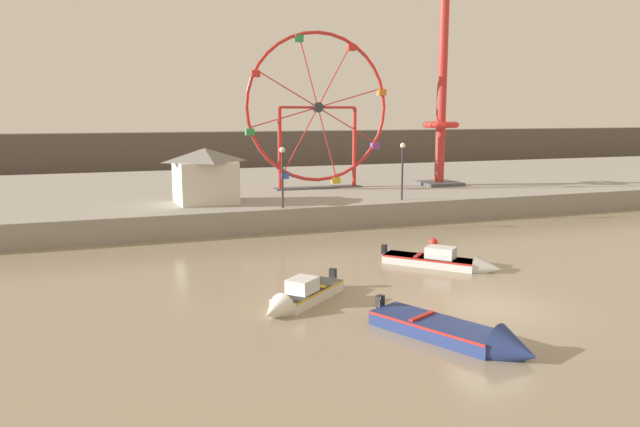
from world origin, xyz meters
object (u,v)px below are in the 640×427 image
(motorboat_navy_blue, at_px, (465,336))
(drop_tower_red_tower, at_px, (441,110))
(motorboat_white_red_stripe, at_px, (299,297))
(mooring_buoy_orange, at_px, (433,242))
(motorboat_pale_grey, at_px, (448,262))
(promenade_lamp_far, at_px, (282,168))
(carnival_booth_white_ticket, at_px, (205,174))
(ferris_wheel_red_frame, at_px, (318,110))
(promenade_lamp_near, at_px, (402,162))

(motorboat_navy_blue, relative_size, drop_tower_red_tower, 0.37)
(motorboat_white_red_stripe, relative_size, mooring_buoy_orange, 8.92)
(drop_tower_red_tower, bearing_deg, motorboat_white_red_stripe, -130.65)
(motorboat_pale_grey, bearing_deg, promenade_lamp_far, 159.54)
(motorboat_white_red_stripe, xyz_separation_m, promenade_lamp_far, (3.21, 13.20, 3.29))
(carnival_booth_white_ticket, bearing_deg, mooring_buoy_orange, -50.63)
(drop_tower_red_tower, relative_size, carnival_booth_white_ticket, 3.57)
(motorboat_white_red_stripe, relative_size, drop_tower_red_tower, 0.28)
(motorboat_navy_blue, bearing_deg, mooring_buoy_orange, 128.24)
(ferris_wheel_red_frame, xyz_separation_m, promenade_lamp_near, (2.89, -7.35, -3.12))
(promenade_lamp_near, bearing_deg, mooring_buoy_orange, -104.75)
(motorboat_pale_grey, bearing_deg, ferris_wheel_red_frame, 135.21)
(drop_tower_red_tower, distance_m, promenade_lamp_near, 9.33)
(carnival_booth_white_ticket, distance_m, promenade_lamp_near, 11.86)
(motorboat_pale_grey, distance_m, motorboat_white_red_stripe, 8.07)
(motorboat_pale_grey, distance_m, carnival_booth_white_ticket, 16.29)
(motorboat_navy_blue, relative_size, motorboat_white_red_stripe, 1.34)
(motorboat_navy_blue, distance_m, motorboat_white_red_stripe, 6.07)
(ferris_wheel_red_frame, distance_m, promenade_lamp_far, 9.88)
(motorboat_pale_grey, distance_m, drop_tower_red_tower, 20.79)
(promenade_lamp_far, bearing_deg, promenade_lamp_near, 4.70)
(mooring_buoy_orange, bearing_deg, promenade_lamp_far, 131.92)
(drop_tower_red_tower, height_order, carnival_booth_white_ticket, drop_tower_red_tower)
(motorboat_white_red_stripe, bearing_deg, promenade_lamp_far, -144.64)
(ferris_wheel_red_frame, relative_size, carnival_booth_white_ticket, 2.75)
(motorboat_pale_grey, height_order, carnival_booth_white_ticket, carnival_booth_white_ticket)
(motorboat_navy_blue, xyz_separation_m, motorboat_pale_grey, (4.15, 7.79, 0.03))
(ferris_wheel_red_frame, bearing_deg, carnival_booth_white_ticket, -152.25)
(promenade_lamp_far, bearing_deg, drop_tower_red_tower, 26.03)
(motorboat_navy_blue, xyz_separation_m, promenade_lamp_near, (7.55, 18.85, 3.37))
(promenade_lamp_near, height_order, promenade_lamp_far, promenade_lamp_near)
(motorboat_pale_grey, relative_size, carnival_booth_white_ticket, 1.12)
(motorboat_white_red_stripe, relative_size, promenade_lamp_far, 1.15)
(ferris_wheel_red_frame, relative_size, mooring_buoy_orange, 24.59)
(carnival_booth_white_ticket, distance_m, mooring_buoy_orange, 14.14)
(motorboat_navy_blue, bearing_deg, ferris_wheel_red_frame, 144.03)
(promenade_lamp_far, bearing_deg, carnival_booth_white_ticket, 137.29)
(motorboat_pale_grey, bearing_deg, motorboat_white_red_stripe, -113.04)
(motorboat_white_red_stripe, distance_m, promenade_lamp_near, 17.97)
(carnival_booth_white_ticket, xyz_separation_m, promenade_lamp_far, (3.74, -3.45, 0.59))
(motorboat_navy_blue, distance_m, ferris_wheel_red_frame, 27.39)
(motorboat_navy_blue, relative_size, promenade_lamp_near, 1.51)
(motorboat_white_red_stripe, distance_m, carnival_booth_white_ticket, 16.87)
(motorboat_pale_grey, height_order, ferris_wheel_red_frame, ferris_wheel_red_frame)
(ferris_wheel_red_frame, xyz_separation_m, drop_tower_red_tower, (9.10, -1.16, 0.06))
(motorboat_navy_blue, height_order, motorboat_white_red_stripe, motorboat_white_red_stripe)
(drop_tower_red_tower, distance_m, carnival_booth_white_ticket, 18.44)
(ferris_wheel_red_frame, bearing_deg, promenade_lamp_far, -121.41)
(promenade_lamp_far, bearing_deg, motorboat_pale_grey, -67.28)
(ferris_wheel_red_frame, height_order, carnival_booth_white_ticket, ferris_wheel_red_frame)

